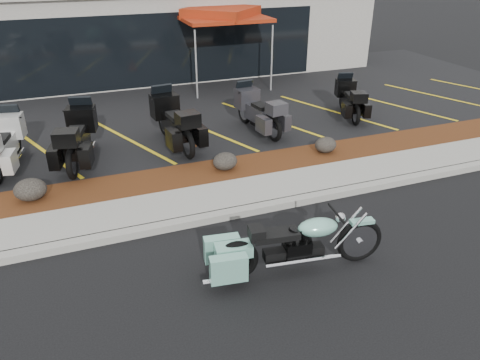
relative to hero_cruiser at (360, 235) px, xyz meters
name	(u,v)px	position (x,y,z in m)	size (l,w,h in m)	color
ground	(287,231)	(-0.72, 1.28, -0.54)	(90.00, 90.00, 0.00)	black
curb	(268,206)	(-0.72, 2.18, -0.46)	(24.00, 0.25, 0.15)	gray
sidewalk	(256,191)	(-0.72, 2.88, -0.46)	(24.00, 1.20, 0.15)	gray
mulch_bed	(237,169)	(-0.72, 4.08, -0.46)	(24.00, 1.20, 0.16)	#3C1C0D
upper_lot	(181,106)	(-0.72, 9.48, -0.46)	(26.00, 9.60, 0.15)	black
dealership_building	(142,21)	(-0.72, 15.75, 1.47)	(18.00, 8.16, 4.00)	gray
boulder_left	(30,190)	(-5.32, 4.09, -0.14)	(0.66, 0.55, 0.47)	black
boulder_mid	(225,161)	(-1.03, 4.04, -0.17)	(0.59, 0.49, 0.42)	black
boulder_right	(326,145)	(1.73, 4.09, -0.18)	(0.57, 0.47, 0.40)	black
hero_cruiser	(360,235)	(0.00, 0.00, 0.00)	(3.06, 0.78, 1.08)	#7DC2AD
touring_white	(12,130)	(-5.71, 6.77, 0.28)	(2.30, 0.88, 1.34)	silver
touring_black_front	(84,123)	(-4.00, 6.56, 0.32)	(2.45, 0.93, 1.42)	black
touring_black_mid	(163,110)	(-1.87, 6.80, 0.34)	(2.50, 0.95, 1.46)	black
touring_grey	(245,102)	(0.59, 6.91, 0.27)	(2.26, 0.86, 1.31)	#2C2B30
touring_black_rear	(344,91)	(4.06, 7.02, 0.22)	(2.08, 0.79, 1.21)	black
traffic_cone	(165,106)	(-1.45, 8.62, -0.14)	(0.35, 0.35, 0.50)	#F54208
popup_canopy	(221,15)	(1.39, 11.30, 2.16)	(3.72, 3.72, 2.81)	silver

